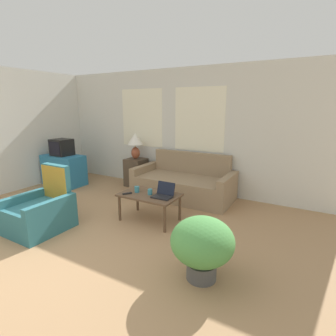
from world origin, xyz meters
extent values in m
plane|color=#A87F56|center=(0.00, 0.00, 0.00)|extent=(16.00, 16.00, 0.00)
cube|color=silver|center=(0.00, 3.52, 1.30)|extent=(6.74, 0.05, 2.60)
cube|color=white|center=(-0.80, 3.49, 1.55)|extent=(1.10, 0.01, 1.30)
cube|color=white|center=(0.63, 3.49, 1.55)|extent=(1.10, 0.01, 1.30)
cube|color=silver|center=(-2.90, 1.75, 1.30)|extent=(0.05, 4.49, 2.60)
cube|color=#937A5B|center=(0.54, 2.97, 0.22)|extent=(1.71, 0.93, 0.43)
cube|color=#937A5B|center=(0.54, 3.37, 0.44)|extent=(1.71, 0.12, 0.88)
cube|color=#937A5B|center=(-0.39, 2.97, 0.29)|extent=(0.14, 0.93, 0.58)
cube|color=#937A5B|center=(1.46, 2.97, 0.29)|extent=(0.14, 0.93, 0.58)
cube|color=#2D6B75|center=(-0.68, 0.63, 0.20)|extent=(0.51, 0.82, 0.41)
cube|color=#2D6B75|center=(-0.68, 0.99, 0.47)|extent=(0.51, 0.10, 0.94)
cube|color=#2D6B75|center=(-0.99, 0.63, 0.26)|extent=(0.10, 0.82, 0.53)
cube|color=#2D6B75|center=(-0.37, 0.63, 0.26)|extent=(0.10, 0.82, 0.53)
cube|color=#A87F28|center=(-0.68, 0.93, 0.58)|extent=(0.53, 0.01, 0.68)
cube|color=teal|center=(-2.32, 2.43, 0.35)|extent=(1.00, 0.52, 0.70)
sphere|color=tan|center=(-2.32, 2.16, 0.49)|extent=(0.04, 0.04, 0.04)
sphere|color=tan|center=(-2.32, 2.16, 0.25)|extent=(0.04, 0.04, 0.04)
cube|color=black|center=(-2.32, 2.43, 0.89)|extent=(0.42, 0.39, 0.38)
cube|color=black|center=(-2.32, 2.23, 0.89)|extent=(0.35, 0.01, 0.30)
cube|color=#4C3D2D|center=(-0.79, 3.20, 0.32)|extent=(0.43, 0.43, 0.64)
ellipsoid|color=brown|center=(-0.79, 3.20, 0.77)|extent=(0.20, 0.20, 0.27)
cylinder|color=tan|center=(-0.79, 3.20, 0.94)|extent=(0.02, 0.02, 0.06)
cone|color=white|center=(-0.79, 3.20, 1.10)|extent=(0.35, 0.35, 0.26)
cube|color=brown|center=(0.55, 1.74, 0.43)|extent=(0.95, 0.59, 0.03)
cylinder|color=brown|center=(0.13, 1.50, 0.21)|extent=(0.04, 0.04, 0.42)
cylinder|color=brown|center=(0.98, 1.50, 0.21)|extent=(0.04, 0.04, 0.42)
cylinder|color=brown|center=(0.13, 1.99, 0.21)|extent=(0.04, 0.04, 0.42)
cylinder|color=brown|center=(0.98, 1.99, 0.21)|extent=(0.04, 0.04, 0.42)
cube|color=black|center=(0.81, 1.69, 0.46)|extent=(0.30, 0.20, 0.02)
cube|color=black|center=(0.81, 1.82, 0.57)|extent=(0.30, 0.06, 0.20)
cylinder|color=teal|center=(0.58, 1.72, 0.49)|extent=(0.07, 0.07, 0.09)
cylinder|color=teal|center=(0.32, 1.72, 0.50)|extent=(0.08, 0.08, 0.10)
cube|color=black|center=(0.24, 1.56, 0.46)|extent=(0.12, 0.15, 0.02)
cylinder|color=#4C4C4C|center=(1.86, 0.78, 0.09)|extent=(0.32, 0.32, 0.19)
ellipsoid|color=#4C9347|center=(1.86, 0.78, 0.44)|extent=(0.68, 0.68, 0.51)
camera|label=1|loc=(2.78, -1.57, 1.82)|focal=28.00mm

